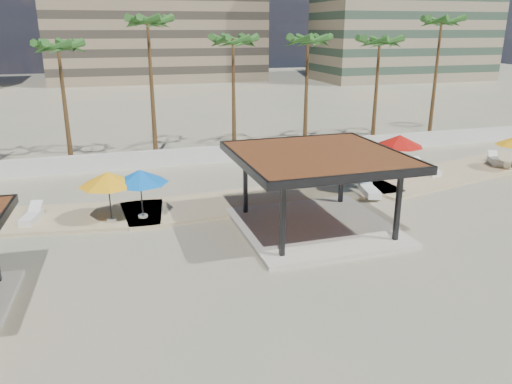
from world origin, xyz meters
TOP-DOWN VIEW (x-y plane):
  - ground at (0.00, 0.00)m, footprint 200.00×200.00m
  - promenade at (2.00, 7.67)m, footprint 44.45×7.97m
  - boundary_wall at (0.00, 16.00)m, footprint 56.00×0.30m
  - pavilion_central at (2.80, 2.19)m, footprint 7.58×7.58m
  - umbrella_b at (-6.61, 5.80)m, footprint 2.94×2.94m
  - umbrella_c at (11.25, 8.52)m, footprint 3.39×3.39m
  - umbrella_d at (7.87, 6.76)m, footprint 3.51×3.51m
  - umbrella_f at (-5.08, 5.80)m, footprint 3.07×3.07m
  - lounger_a at (-10.41, 7.01)m, footprint 1.05×2.03m
  - lounger_b at (7.76, 5.85)m, footprint 1.22×2.46m
  - lounger_c at (13.51, 8.68)m, footprint 0.99×2.36m
  - lounger_d at (19.63, 9.24)m, footprint 1.48×2.06m
  - palm_c at (-9.00, 18.10)m, footprint 3.00×3.00m
  - palm_d at (-3.00, 18.90)m, footprint 3.00×3.00m
  - palm_e at (3.00, 18.40)m, footprint 3.00×3.00m
  - palm_f at (9.00, 18.60)m, footprint 3.00×3.00m
  - palm_g at (15.00, 18.20)m, footprint 3.00×3.00m
  - palm_h at (21.00, 18.80)m, footprint 3.00×3.00m

SIDE VIEW (x-z plane):
  - ground at x=0.00m, z-range 0.00..0.00m
  - promenade at x=2.00m, z-range -0.06..0.18m
  - lounger_a at x=-10.41m, z-range -0.01..0.72m
  - lounger_d at x=19.63m, z-range -0.02..0.74m
  - lounger_c at x=13.51m, z-range -0.04..0.82m
  - lounger_b at x=7.76m, z-range -0.05..0.84m
  - boundary_wall at x=0.00m, z-range 0.00..1.20m
  - pavilion_central at x=2.80m, z-range 0.37..4.18m
  - umbrella_d at x=7.87m, z-range 1.07..3.55m
  - umbrella_f at x=-5.08m, z-range 1.08..3.57m
  - umbrella_b at x=-6.61m, z-range 1.08..3.59m
  - umbrella_c at x=11.25m, z-range 1.15..3.85m
  - palm_c at x=-9.00m, z-range 3.35..12.33m
  - palm_g at x=15.00m, z-range 3.41..12.52m
  - palm_e at x=3.00m, z-range 3.46..12.69m
  - palm_f at x=9.00m, z-range 3.46..12.69m
  - palm_d at x=-3.00m, z-range 4.04..14.60m
  - palm_h at x=21.00m, z-range 4.08..14.75m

